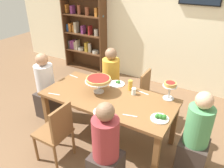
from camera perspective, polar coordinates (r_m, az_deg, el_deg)
The scene contains 21 objects.
ground_plane at distance 3.53m, azimuth -0.84°, elevation -13.54°, with size 12.00×12.00×0.00m, color brown.
rear_partition at distance 4.76m, azimuth 13.39°, elevation 15.90°, with size 8.00×0.12×2.80m, color beige.
dining_table at distance 3.13m, azimuth -0.93°, elevation -4.55°, with size 1.86×0.86×0.74m.
bookshelf at distance 5.51m, azimuth -7.17°, elevation 14.86°, with size 1.11×0.30×2.21m.
diner_head_west at distance 3.89m, azimuth -16.47°, elevation -1.60°, with size 0.34×0.34×1.15m.
diner_near_right at distance 2.61m, azimuth -1.59°, elevation -17.24°, with size 0.34×0.34×1.15m.
diner_head_east at distance 2.94m, azimuth 20.65°, elevation -13.21°, with size 0.34×0.34×1.15m.
diner_far_left at distance 3.96m, azimuth -0.25°, elevation 0.18°, with size 0.34×0.34×1.15m.
chair_far_right at distance 3.66m, azimuth 9.93°, elevation -2.86°, with size 0.40×0.40×0.87m.
chair_near_left at distance 2.98m, azimuth -14.09°, elevation -11.56°, with size 0.40×0.40×0.87m.
deep_dish_pizza_stand at distance 3.12m, azimuth -3.52°, elevation 0.98°, with size 0.38×0.38×0.22m.
personal_pizza_stand at distance 3.05m, azimuth 14.66°, elevation -0.73°, with size 0.19×0.19×0.25m.
salad_plate_near_diner at distance 2.70m, azimuth 12.27°, elevation -8.41°, with size 0.22×0.22×0.07m.
salad_plate_far_diner at distance 2.76m, azimuth -2.27°, elevation -7.08°, with size 0.25×0.25×0.06m.
salad_plate_spare at distance 3.39m, azimuth 1.27°, elevation 0.11°, with size 0.24×0.24×0.06m.
beer_glass_amber_tall at distance 3.22m, azimuth 4.72°, elevation -0.32°, with size 0.06×0.06×0.16m, color gold.
water_glass_clear_near at distance 3.13m, azimuth 5.61°, elevation -1.90°, with size 0.06×0.06×0.10m, color white.
cutlery_fork_near at distance 3.20m, azimuth 7.99°, elevation -2.22°, with size 0.18×0.02×0.01m, color silver.
cutlery_knife_near at distance 2.72m, azimuth 4.65°, elevation -8.09°, with size 0.18×0.02×0.01m, color silver.
cutlery_fork_far at distance 3.70m, azimuth -9.83°, elevation 1.99°, with size 0.18×0.02×0.01m, color silver.
cutlery_knife_far at distance 3.25m, azimuth -14.72°, elevation -2.51°, with size 0.18×0.02×0.01m, color silver.
Camera 1 is at (1.37, -2.25, 2.34)m, focal length 35.54 mm.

